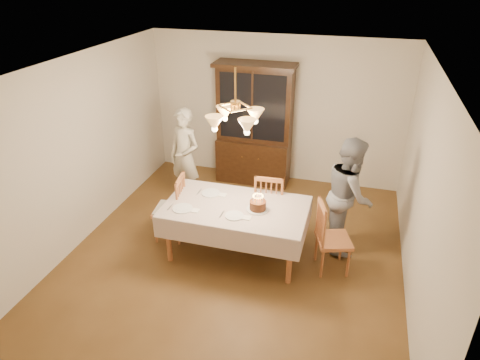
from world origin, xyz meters
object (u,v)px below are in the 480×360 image
(china_hutch, at_px, (254,127))
(birthday_cake, at_px, (258,206))
(chair_far_side, at_px, (270,206))
(dining_table, at_px, (236,211))
(elderly_woman, at_px, (185,157))

(china_hutch, relative_size, birthday_cake, 7.20)
(chair_far_side, bearing_deg, dining_table, -117.36)
(dining_table, distance_m, chair_far_side, 0.76)
(china_hutch, bearing_deg, elderly_woman, -129.09)
(elderly_woman, bearing_deg, china_hutch, 72.57)
(chair_far_side, xyz_separation_m, birthday_cake, (-0.03, -0.65, 0.38))
(china_hutch, xyz_separation_m, elderly_woman, (-0.89, -1.09, -0.23))
(chair_far_side, bearing_deg, elderly_woman, 161.33)
(birthday_cake, bearing_deg, chair_far_side, 87.37)
(chair_far_side, bearing_deg, birthday_cake, -92.63)
(birthday_cake, bearing_deg, dining_table, 178.18)
(dining_table, bearing_deg, elderly_woman, 136.14)
(elderly_woman, bearing_deg, birthday_cake, -16.13)
(elderly_woman, distance_m, birthday_cake, 1.91)
(china_hutch, bearing_deg, birthday_cake, -74.52)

